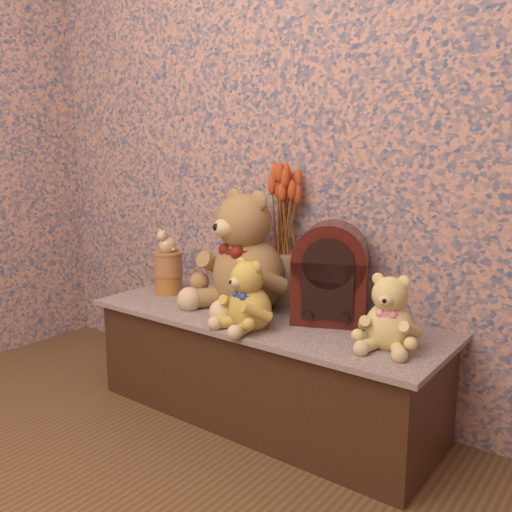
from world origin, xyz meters
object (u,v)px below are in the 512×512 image
at_px(teddy_small, 390,308).
at_px(teddy_large, 248,245).
at_px(biscuit_tin_lower, 169,284).
at_px(cathedral_radio, 330,272).
at_px(cat_figurine, 167,240).
at_px(teddy_medium, 250,291).
at_px(ceramic_vase, 284,279).

bearing_deg(teddy_small, teddy_large, 161.77).
bearing_deg(teddy_small, biscuit_tin_lower, 167.63).
bearing_deg(biscuit_tin_lower, cathedral_radio, 5.95).
bearing_deg(cathedral_radio, cat_figurine, 162.32).
bearing_deg(teddy_medium, biscuit_tin_lower, 179.79).
height_order(biscuit_tin_lower, cat_figurine, cat_figurine).
distance_m(teddy_large, cat_figurine, 0.41).
bearing_deg(cathedral_radio, ceramic_vase, 138.11).
bearing_deg(biscuit_tin_lower, ceramic_vase, 18.22).
bearing_deg(cat_figurine, teddy_medium, -7.72).
bearing_deg(cathedral_radio, teddy_medium, -150.97).
height_order(cathedral_radio, ceramic_vase, cathedral_radio).
xyz_separation_m(teddy_medium, cat_figurine, (-0.58, 0.16, 0.11)).
height_order(teddy_large, ceramic_vase, teddy_large).
height_order(teddy_large, teddy_small, teddy_large).
bearing_deg(ceramic_vase, teddy_large, -128.29).
distance_m(teddy_medium, cathedral_radio, 0.31).
height_order(teddy_medium, teddy_small, teddy_medium).
bearing_deg(ceramic_vase, cathedral_radio, -18.25).
xyz_separation_m(ceramic_vase, cat_figurine, (-0.51, -0.17, 0.13)).
distance_m(ceramic_vase, cat_figurine, 0.55).
xyz_separation_m(cathedral_radio, cat_figurine, (-0.77, -0.08, 0.06)).
xyz_separation_m(teddy_small, biscuit_tin_lower, (-1.06, 0.05, -0.09)).
distance_m(teddy_small, ceramic_vase, 0.59).
bearing_deg(teddy_large, teddy_small, 6.42).
bearing_deg(teddy_medium, teddy_large, 144.38).
relative_size(teddy_large, cat_figurine, 4.56).
relative_size(teddy_medium, teddy_small, 1.04).
height_order(teddy_large, cathedral_radio, teddy_large).
height_order(teddy_large, cat_figurine, teddy_large).
bearing_deg(ceramic_vase, teddy_medium, -77.03).
xyz_separation_m(teddy_medium, cathedral_radio, (0.19, 0.24, 0.05)).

